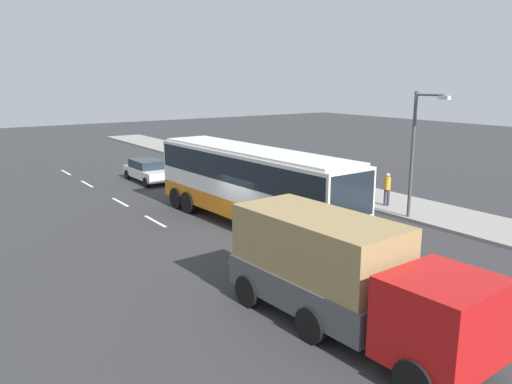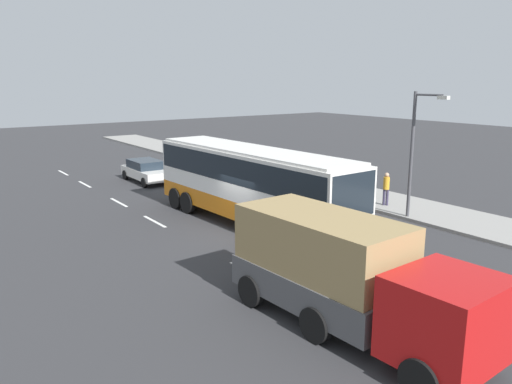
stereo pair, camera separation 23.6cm
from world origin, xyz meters
TOP-DOWN VIEW (x-y plane):
  - ground_plane at (0.00, 0.00)m, footprint 120.00×120.00m
  - sidewalk_curb at (0.00, 9.69)m, footprint 80.00×4.00m
  - lane_centreline at (-2.85, -2.23)m, footprint 37.18×0.16m
  - coach_bus at (-0.71, 1.13)m, footprint 12.36×3.07m
  - cargo_truck at (8.88, -2.46)m, footprint 7.71×2.89m
  - car_white_minivan at (-13.14, 1.39)m, footprint 4.54×1.97m
  - car_red_compact at (-12.67, 4.58)m, footprint 4.68×1.97m
  - pedestrian_near_curb at (-3.38, 9.55)m, footprint 0.32×0.32m
  - pedestrian_at_crossing at (0.74, 8.79)m, footprint 0.32×0.32m
  - street_lamp at (3.04, 7.94)m, footprint 1.80×0.24m

SIDE VIEW (x-z plane):
  - ground_plane at x=0.00m, z-range 0.00..0.00m
  - lane_centreline at x=-2.85m, z-range 0.00..0.01m
  - sidewalk_curb at x=0.00m, z-range 0.00..0.15m
  - car_white_minivan at x=-13.14m, z-range 0.05..1.49m
  - car_red_compact at x=-12.67m, z-range 0.04..1.54m
  - pedestrian_near_curb at x=-3.38m, z-range 0.28..2.00m
  - pedestrian_at_crossing at x=0.74m, z-range 0.29..2.03m
  - cargo_truck at x=8.88m, z-range 0.11..3.11m
  - coach_bus at x=-0.71m, z-range 0.43..4.03m
  - street_lamp at x=3.04m, z-range 0.65..6.62m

